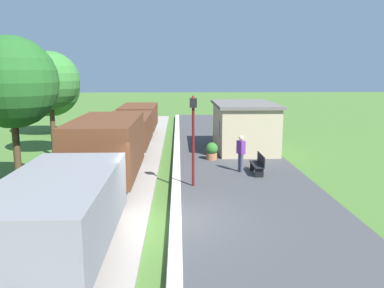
{
  "coord_description": "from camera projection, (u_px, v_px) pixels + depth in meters",
  "views": [
    {
      "loc": [
        0.5,
        -11.83,
        4.86
      ],
      "look_at": [
        1.09,
        4.84,
        1.75
      ],
      "focal_mm": 36.73,
      "sensor_mm": 36.0,
      "label": 1
    }
  ],
  "objects": [
    {
      "name": "platform_edge_stripe",
      "position": [
        176.0,
        218.0,
        12.47
      ],
      "size": [
        0.36,
        60.0,
        0.01
      ],
      "primitive_type": "cube",
      "color": "silver",
      "rests_on": "platform_slab"
    },
    {
      "name": "bench_near_hut",
      "position": [
        258.0,
        164.0,
        17.78
      ],
      "size": [
        0.42,
        1.5,
        0.91
      ],
      "color": "black",
      "rests_on": "platform_slab"
    },
    {
      "name": "rail_near",
      "position": [
        110.0,
        221.0,
        12.41
      ],
      "size": [
        0.07,
        60.0,
        0.14
      ],
      "primitive_type": "cube",
      "color": "slate",
      "rests_on": "track_ballast"
    },
    {
      "name": "tree_field_left",
      "position": [
        50.0,
        87.0,
        29.71
      ],
      "size": [
        4.4,
        4.4,
        5.85
      ],
      "color": "#4C3823",
      "rests_on": "ground"
    },
    {
      "name": "person_waiting",
      "position": [
        241.0,
        152.0,
        18.08
      ],
      "size": [
        0.39,
        0.45,
        1.71
      ],
      "rotation": [
        0.0,
        0.0,
        3.64
      ],
      "color": "#474C66",
      "rests_on": "platform_slab"
    },
    {
      "name": "rail_far",
      "position": [
        64.0,
        222.0,
        12.36
      ],
      "size": [
        0.07,
        60.0,
        0.14
      ],
      "primitive_type": "cube",
      "color": "slate",
      "rests_on": "track_ballast"
    },
    {
      "name": "station_hut",
      "position": [
        244.0,
        126.0,
        23.33
      ],
      "size": [
        3.5,
        5.8,
        2.78
      ],
      "color": "tan",
      "rests_on": "platform_slab"
    },
    {
      "name": "ground_plane",
      "position": [
        163.0,
        226.0,
        12.5
      ],
      "size": [
        160.0,
        160.0,
        0.0
      ],
      "primitive_type": "plane",
      "color": "#47702D"
    },
    {
      "name": "lamp_post_near",
      "position": [
        193.0,
        124.0,
        15.55
      ],
      "size": [
        0.28,
        0.28,
        3.7
      ],
      "color": "#591414",
      "rests_on": "platform_slab"
    },
    {
      "name": "potted_planter",
      "position": [
        212.0,
        151.0,
        20.69
      ],
      "size": [
        0.64,
        0.64,
        0.92
      ],
      "color": "#9E6642",
      "rests_on": "platform_slab"
    },
    {
      "name": "tree_trackside_mid",
      "position": [
        11.0,
        83.0,
        15.25
      ],
      "size": [
        3.6,
        3.6,
        6.23
      ],
      "color": "#4C3823",
      "rests_on": "ground"
    },
    {
      "name": "tree_trackside_far",
      "position": [
        50.0,
        81.0,
        22.11
      ],
      "size": [
        3.3,
        3.3,
        5.97
      ],
      "color": "#4C3823",
      "rests_on": "ground"
    },
    {
      "name": "platform_slab",
      "position": [
        263.0,
        221.0,
        12.59
      ],
      "size": [
        6.0,
        60.0,
        0.25
      ],
      "primitive_type": "cube",
      "color": "#424244",
      "rests_on": "ground"
    },
    {
      "name": "track_ballast",
      "position": [
        87.0,
        225.0,
        12.4
      ],
      "size": [
        3.8,
        60.0,
        0.12
      ],
      "primitive_type": "cube",
      "color": "#9E9389",
      "rests_on": "ground"
    },
    {
      "name": "freight_train",
      "position": [
        119.0,
        142.0,
        19.0
      ],
      "size": [
        2.5,
        26.0,
        2.72
      ],
      "color": "gray",
      "rests_on": "rail_near"
    }
  ]
}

